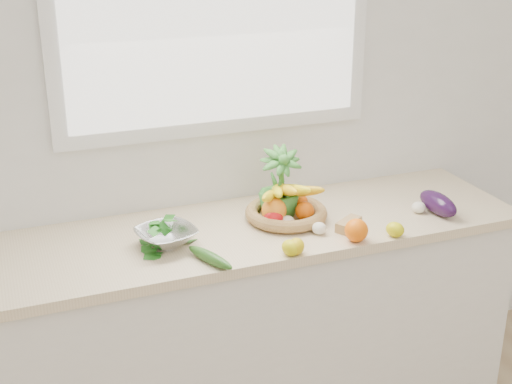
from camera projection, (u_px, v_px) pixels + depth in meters
name	position (u px, v px, depth m)	size (l,w,h in m)	color
back_wall	(216.00, 97.00, 2.85)	(4.50, 0.02, 2.70)	white
counter_cabinet	(243.00, 332.00, 2.93)	(2.20, 0.58, 0.86)	silver
countertop	(242.00, 233.00, 2.76)	(2.24, 0.62, 0.04)	beige
orange_loose	(356.00, 230.00, 2.63)	(0.09, 0.09, 0.09)	#FF6708
lemon_a	(290.00, 248.00, 2.53)	(0.06, 0.07, 0.06)	#D3C90B
lemon_b	(296.00, 246.00, 2.54)	(0.06, 0.08, 0.06)	#D9B80B
lemon_c	(395.00, 229.00, 2.67)	(0.06, 0.07, 0.06)	#D8D20B
apple	(273.00, 219.00, 2.74)	(0.08, 0.08, 0.08)	red
ginger	(348.00, 224.00, 2.74)	(0.12, 0.05, 0.04)	tan
garlic_a	(419.00, 207.00, 2.89)	(0.06, 0.06, 0.05)	white
garlic_b	(287.00, 222.00, 2.75)	(0.06, 0.06, 0.05)	white
garlic_c	(319.00, 228.00, 2.70)	(0.05, 0.05, 0.05)	white
eggplant	(438.00, 203.00, 2.87)	(0.08, 0.22, 0.09)	#260D32
cucumber	(210.00, 257.00, 2.48)	(0.04, 0.23, 0.04)	#1E5619
radish	(223.00, 263.00, 2.45)	(0.03, 0.03, 0.03)	#B71642
potted_herb	(280.00, 185.00, 2.82)	(0.17, 0.17, 0.30)	#3E8D33
fruit_basket	(286.00, 208.00, 2.81)	(0.34, 0.34, 0.18)	#AB774C
colander_with_spinach	(166.00, 232.00, 2.59)	(0.26, 0.26, 0.12)	silver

